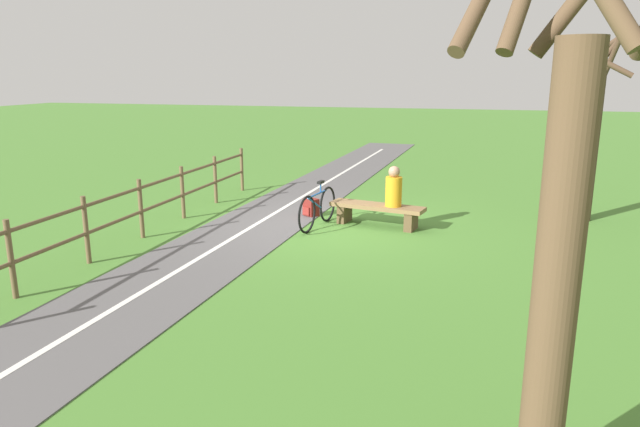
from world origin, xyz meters
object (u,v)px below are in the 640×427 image
Objects in this scene: backpack at (311,208)px; bicycle at (318,208)px; tree_far_left at (592,133)px; person_seated at (394,189)px; bench at (377,211)px; tree_near_bench at (556,231)px.

bicycle is at bearing 115.03° from backpack.
tree_far_left reaches higher than backpack.
person_seated reaches higher than backpack.
bicycle is (1.45, 0.34, -0.41)m from person_seated.
bicycle is (1.12, 0.40, 0.07)m from bench.
backpack is at bearing 12.18° from tree_far_left.
person_seated is (-0.33, 0.07, 0.48)m from bench.
tree_far_left is 8.98m from tree_near_bench.
tree_far_left is at bearing -167.82° from backpack.
tree_near_bench reaches higher than person_seated.
bicycle is at bearing -62.66° from tree_near_bench.
bicycle is 4.45× the size of backpack.
person_seated is 0.47× the size of bicycle.
person_seated is 4.24m from tree_far_left.
backpack is at bearing -146.08° from bicycle.
bench is 0.59m from person_seated.
person_seated is at bearing 24.15° from tree_far_left.
bench is at bearing 21.58° from tree_far_left.
backpack is (1.83, -0.48, -0.61)m from person_seated.
bench is 7.77m from tree_near_bench.
tree_near_bench reaches higher than bicycle.
tree_far_left is (-5.59, -1.21, 1.62)m from backpack.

